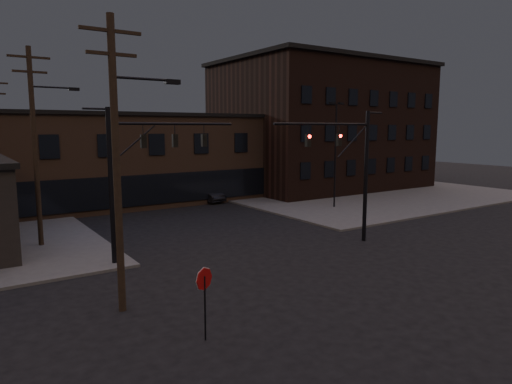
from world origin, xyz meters
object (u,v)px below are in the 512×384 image
Objects in this scene: car_crossing at (205,194)px; traffic_signal_near at (353,163)px; parked_car_lot_a at (293,185)px; stop_sign at (204,287)px; traffic_signal_far at (135,167)px; parked_car_lot_b at (302,189)px.

traffic_signal_near is at bearing -98.54° from car_crossing.
parked_car_lot_a reaches higher than car_crossing.
traffic_signal_near reaches higher than car_crossing.
stop_sign reaches higher than car_crossing.
parked_car_lot_a is (23.37, 24.66, -0.87)m from stop_sign.
car_crossing is (-0.01, 19.12, -4.17)m from traffic_signal_near.
traffic_signal_far reaches higher than stop_sign.
car_crossing is at bearing 88.96° from parked_car_lot_b.
traffic_signal_near is at bearing 161.54° from parked_car_lot_b.
car_crossing is at bearing 90.04° from traffic_signal_near.
traffic_signal_near is 1.65× the size of parked_car_lot_a.
traffic_signal_near is 1.73× the size of car_crossing.
parked_car_lot_b is (22.06, 13.23, -4.28)m from traffic_signal_far.
stop_sign is 0.54× the size of car_crossing.
traffic_signal_near reaches higher than parked_car_lot_b.
parked_car_lot_a is 1.21× the size of parked_car_lot_b.
parked_car_lot_b is 0.87× the size of car_crossing.
car_crossing is (-10.00, 2.39, 0.03)m from parked_car_lot_b.
traffic_signal_far is at bearing 163.83° from traffic_signal_near.
traffic_signal_near is 21.13m from parked_car_lot_a.
car_crossing is at bearing 62.47° from stop_sign.
parked_car_lot_a is 10.07m from car_crossing.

